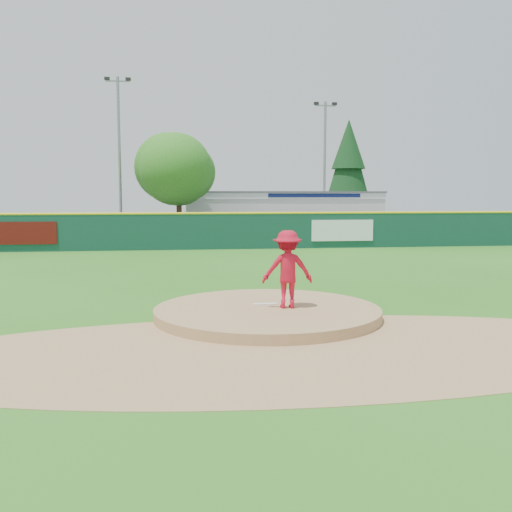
{
  "coord_description": "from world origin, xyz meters",
  "views": [
    {
      "loc": [
        -2.15,
        -13.51,
        2.95
      ],
      "look_at": [
        0.0,
        2.0,
        1.3
      ],
      "focal_mm": 40.0,
      "sensor_mm": 36.0,
      "label": 1
    }
  ],
  "objects": [
    {
      "name": "infield_dirt_arc",
      "position": [
        0.0,
        -3.0,
        0.01
      ],
      "size": [
        15.4,
        15.4,
        0.01
      ],
      "primitive_type": "cylinder",
      "color": "#9E774C",
      "rests_on": "ground"
    },
    {
      "name": "conifer_tree",
      "position": [
        13.0,
        36.0,
        5.54
      ],
      "size": [
        4.4,
        4.4,
        9.5
      ],
      "color": "#382314",
      "rests_on": "ground"
    },
    {
      "name": "deciduous_tree",
      "position": [
        -2.0,
        25.0,
        4.55
      ],
      "size": [
        5.6,
        5.6,
        7.36
      ],
      "color": "#382314",
      "rests_on": "ground"
    },
    {
      "name": "outfield_fence",
      "position": [
        0.0,
        18.0,
        1.09
      ],
      "size": [
        40.0,
        0.14,
        2.07
      ],
      "color": "#123C31",
      "rests_on": "ground"
    },
    {
      "name": "light_pole_left",
      "position": [
        -6.0,
        27.0,
        6.05
      ],
      "size": [
        1.75,
        0.25,
        11.0
      ],
      "color": "gray",
      "rests_on": "ground"
    },
    {
      "name": "light_pole_right",
      "position": [
        9.0,
        29.0,
        5.54
      ],
      "size": [
        1.75,
        0.25,
        10.0
      ],
      "color": "gray",
      "rests_on": "ground"
    },
    {
      "name": "pitching_rubber",
      "position": [
        0.0,
        0.3,
        0.27
      ],
      "size": [
        0.6,
        0.15,
        0.04
      ],
      "primitive_type": "cube",
      "color": "white",
      "rests_on": "pitchers_mound"
    },
    {
      "name": "fence_banners",
      "position": [
        -1.56,
        17.92,
        1.0
      ],
      "size": [
        21.09,
        0.04,
        1.2
      ],
      "color": "#5C110D",
      "rests_on": "ground"
    },
    {
      "name": "parking_lot",
      "position": [
        0.0,
        27.0,
        0.01
      ],
      "size": [
        44.0,
        16.0,
        0.02
      ],
      "primitive_type": "cube",
      "color": "#38383A",
      "rests_on": "ground"
    },
    {
      "name": "pool_building_grp",
      "position": [
        6.0,
        31.99,
        1.66
      ],
      "size": [
        15.2,
        8.2,
        3.31
      ],
      "color": "silver",
      "rests_on": "ground"
    },
    {
      "name": "pitcher",
      "position": [
        0.48,
        -0.09,
        1.19
      ],
      "size": [
        1.26,
        0.77,
        1.88
      ],
      "primitive_type": "imported",
      "rotation": [
        0.0,
        0.0,
        3.08
      ],
      "color": "red",
      "rests_on": "pitchers_mound"
    },
    {
      "name": "ground",
      "position": [
        0.0,
        0.0,
        0.0
      ],
      "size": [
        120.0,
        120.0,
        0.0
      ],
      "primitive_type": "plane",
      "color": "#286B19",
      "rests_on": "ground"
    },
    {
      "name": "van",
      "position": [
        -1.64,
        21.45,
        0.8
      ],
      "size": [
        6.07,
        3.73,
        1.57
      ],
      "primitive_type": "imported",
      "rotation": [
        0.0,
        0.0,
        1.36
      ],
      "color": "white",
      "rests_on": "parking_lot"
    },
    {
      "name": "pitchers_mound",
      "position": [
        0.0,
        0.0,
        0.0
      ],
      "size": [
        5.5,
        5.5,
        0.5
      ],
      "primitive_type": "cylinder",
      "color": "#9E774C",
      "rests_on": "ground"
    }
  ]
}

